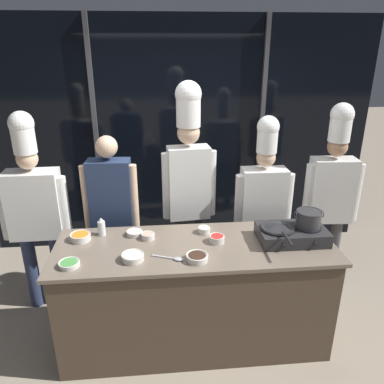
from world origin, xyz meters
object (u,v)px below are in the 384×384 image
(frying_pan, at_px, (278,226))
(squeeze_bottle_clear, at_px, (102,227))
(prep_bowl_bell_pepper, at_px, (217,238))
(person_guest, at_px, (112,206))
(prep_bowl_rice, at_px, (135,233))
(prep_bowl_soy_glaze, at_px, (197,257))
(portable_stove, at_px, (292,234))
(chef_head, at_px, (35,205))
(prep_bowl_garlic, at_px, (204,230))
(serving_spoon_slotted, at_px, (174,258))
(prep_bowl_onion, at_px, (133,257))
(chef_pastry, at_px, (331,188))
(stock_pot, at_px, (309,218))
(prep_bowl_scallions, at_px, (69,264))
(prep_bowl_carrots, at_px, (80,236))
(chef_sous, at_px, (189,174))
(chef_line, at_px, (263,199))
(prep_bowl_shrimp, at_px, (148,236))

(frying_pan, height_order, squeeze_bottle_clear, same)
(prep_bowl_bell_pepper, distance_m, person_guest, 1.05)
(squeeze_bottle_clear, xyz_separation_m, prep_bowl_rice, (0.27, -0.03, -0.05))
(prep_bowl_soy_glaze, bearing_deg, portable_stove, 16.27)
(prep_bowl_soy_glaze, bearing_deg, chef_head, 148.85)
(frying_pan, distance_m, prep_bowl_garlic, 0.60)
(portable_stove, distance_m, serving_spoon_slotted, 0.97)
(prep_bowl_rice, distance_m, person_guest, 0.46)
(prep_bowl_onion, relative_size, prep_bowl_bell_pepper, 1.36)
(frying_pan, xyz_separation_m, chef_pastry, (0.72, 0.64, 0.04))
(stock_pot, distance_m, chef_head, 2.34)
(stock_pot, xyz_separation_m, prep_bowl_scallions, (-1.81, -0.22, -0.17))
(person_guest, xyz_separation_m, chef_pastry, (2.08, 0.04, 0.08))
(portable_stove, bearing_deg, serving_spoon_slotted, -168.15)
(prep_bowl_rice, relative_size, person_guest, 0.08)
(prep_bowl_carrots, height_order, chef_sous, chef_sous)
(frying_pan, xyz_separation_m, prep_bowl_rice, (-1.13, 0.21, -0.11))
(squeeze_bottle_clear, bearing_deg, prep_bowl_garlic, -2.80)
(prep_bowl_carrots, xyz_separation_m, chef_pastry, (2.28, 0.48, 0.15))
(prep_bowl_scallions, bearing_deg, chef_line, 27.37)
(prep_bowl_shrimp, height_order, chef_line, chef_line)
(prep_bowl_onion, bearing_deg, prep_bowl_scallions, -174.90)
(prep_bowl_scallions, xyz_separation_m, prep_bowl_bell_pepper, (1.09, 0.24, 0.01))
(squeeze_bottle_clear, bearing_deg, stock_pot, -8.02)
(prep_bowl_bell_pepper, height_order, serving_spoon_slotted, prep_bowl_bell_pepper)
(chef_sous, bearing_deg, chef_pastry, 172.41)
(prep_bowl_onion, height_order, chef_line, chef_line)
(chef_head, bearing_deg, prep_bowl_shrimp, 153.89)
(prep_bowl_onion, height_order, prep_bowl_garlic, same)
(portable_stove, height_order, prep_bowl_rice, portable_stove)
(prep_bowl_soy_glaze, bearing_deg, prep_bowl_garlic, 76.16)
(person_guest, bearing_deg, prep_bowl_bell_pepper, 149.42)
(prep_bowl_onion, distance_m, serving_spoon_slotted, 0.30)
(prep_bowl_garlic, distance_m, serving_spoon_slotted, 0.47)
(squeeze_bottle_clear, distance_m, prep_bowl_bell_pepper, 0.95)
(chef_pastry, bearing_deg, serving_spoon_slotted, 32.58)
(frying_pan, relative_size, chef_pastry, 0.25)
(portable_stove, height_order, prep_bowl_bell_pepper, portable_stove)
(prep_bowl_onion, bearing_deg, chef_head, 139.12)
(frying_pan, xyz_separation_m, prep_bowl_carrots, (-1.56, 0.17, -0.10))
(squeeze_bottle_clear, xyz_separation_m, prep_bowl_soy_glaze, (0.74, -0.46, -0.05))
(prep_bowl_shrimp, height_order, chef_head, chef_head)
(prep_bowl_scallions, relative_size, prep_bowl_rice, 1.13)
(squeeze_bottle_clear, distance_m, chef_line, 1.50)
(prep_bowl_carrots, distance_m, prep_bowl_scallions, 0.38)
(squeeze_bottle_clear, relative_size, prep_bowl_rice, 1.17)
(portable_stove, relative_size, prep_bowl_rice, 4.01)
(person_guest, distance_m, chef_sous, 0.76)
(stock_pot, distance_m, chef_pastry, 0.80)
(prep_bowl_carrots, xyz_separation_m, person_guest, (0.21, 0.43, 0.07))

